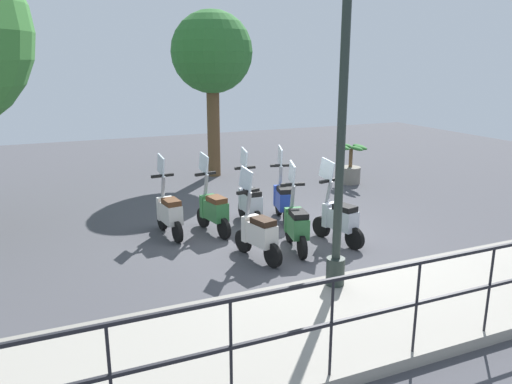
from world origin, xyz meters
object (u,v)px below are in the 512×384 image
tree_distant (212,54)px  potted_palm (350,167)px  lamp_post_near (341,140)px  scooter_far_0 (283,199)px  scooter_far_3 (169,212)px  scooter_near_0 (338,218)px  scooter_far_1 (250,202)px  scooter_far_2 (213,209)px  scooter_near_1 (296,224)px  scooter_near_2 (258,232)px

tree_distant → potted_palm: tree_distant is taller
lamp_post_near → tree_distant: 8.12m
scooter_far_0 → scooter_far_3: 2.39m
scooter_near_0 → scooter_far_1: size_ratio=1.00×
scooter_far_0 → scooter_far_2: (-0.13, 1.57, 0.00)m
scooter_near_0 → scooter_far_1: same height
scooter_far_2 → lamp_post_near: bearing=-177.2°
lamp_post_near → scooter_far_2: size_ratio=3.03×
scooter_far_3 → scooter_near_1: bearing=-137.3°
tree_distant → scooter_far_1: size_ratio=3.00×
scooter_near_1 → scooter_far_3: (1.62, 1.86, 0.00)m
lamp_post_near → scooter_near_0: bearing=-33.7°
tree_distant → scooter_near_0: 6.89m
scooter_near_1 → scooter_near_2: (-0.12, 0.79, 0.00)m
scooter_near_2 → scooter_near_0: bearing=-98.8°
scooter_near_1 → scooter_near_2: size_ratio=1.00×
scooter_far_1 → potted_palm: bearing=-58.1°
potted_palm → tree_distant: bearing=52.5°
scooter_near_1 → scooter_near_2: same height
scooter_far_0 → scooter_far_2: size_ratio=1.00×
lamp_post_near → scooter_far_3: size_ratio=3.03×
potted_palm → scooter_near_2: scooter_near_2 is taller
scooter_far_1 → scooter_far_2: size_ratio=1.00×
scooter_near_0 → scooter_far_0: (1.57, 0.34, 0.00)m
scooter_near_2 → scooter_far_3: size_ratio=1.00×
scooter_far_0 → scooter_far_3: bearing=103.5°
potted_palm → scooter_near_2: bearing=131.4°
lamp_post_near → scooter_far_2: lamp_post_near is taller
tree_distant → scooter_near_1: tree_distant is taller
scooter_far_0 → scooter_far_3: (0.04, 2.39, 0.00)m
tree_distant → scooter_far_0: bearing=178.9°
scooter_far_1 → scooter_near_1: bearing=-171.1°
potted_palm → scooter_near_0: bearing=143.5°
scooter_near_1 → scooter_far_2: bearing=48.1°
tree_distant → scooter_near_2: size_ratio=3.00×
scooter_near_0 → scooter_near_2: same height
scooter_near_2 → scooter_far_0: (1.70, -1.32, 0.00)m
potted_palm → scooter_near_1: size_ratio=0.69×
tree_distant → lamp_post_near: bearing=173.4°
scooter_near_2 → scooter_far_0: same height
potted_palm → scooter_near_2: (-3.97, 4.50, 0.04)m
tree_distant → scooter_near_1: size_ratio=3.00×
scooter_near_0 → scooter_far_0: same height
tree_distant → scooter_far_1: tree_distant is taller
scooter_near_1 → scooter_far_0: size_ratio=1.00×
lamp_post_near → potted_palm: 7.11m
scooter_near_1 → scooter_far_1: size_ratio=1.00×
potted_palm → scooter_far_2: size_ratio=0.69×
scooter_far_1 → scooter_far_2: bearing=105.7°
scooter_near_2 → scooter_far_1: size_ratio=1.00×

